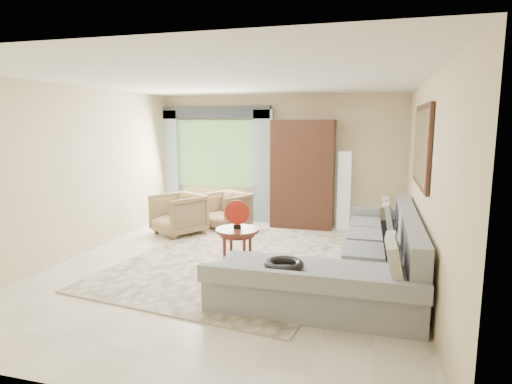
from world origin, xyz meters
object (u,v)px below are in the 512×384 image
(armchair_left, at_px, (178,214))
(armoire, at_px, (303,174))
(tv_screen, at_px, (385,233))
(armchair_right, at_px, (226,211))
(sectional_sofa, at_px, (361,263))
(potted_plant, at_px, (176,208))
(coffee_table, at_px, (238,249))
(floor_lamp, at_px, (344,190))

(armchair_left, xyz_separation_m, armoire, (2.10, 1.22, 0.68))
(armchair_left, bearing_deg, tv_screen, 6.20)
(armchair_right, bearing_deg, sectional_sofa, -14.28)
(armchair_right, bearing_deg, armoire, 49.65)
(tv_screen, bearing_deg, armchair_left, 154.04)
(tv_screen, xyz_separation_m, armchair_right, (-2.90, 2.39, -0.37))
(armchair_right, height_order, potted_plant, armchair_right)
(armchair_left, height_order, potted_plant, armchair_left)
(coffee_table, bearing_deg, armoire, 81.12)
(potted_plant, bearing_deg, floor_lamp, 4.79)
(floor_lamp, bearing_deg, armoire, -175.71)
(armoire, bearing_deg, sectional_sofa, -66.94)
(armchair_right, distance_m, floor_lamp, 2.33)
(armoire, distance_m, floor_lamp, 0.86)
(armchair_right, height_order, floor_lamp, floor_lamp)
(armoire, bearing_deg, armchair_left, -149.86)
(tv_screen, distance_m, armchair_left, 4.02)
(tv_screen, bearing_deg, potted_plant, 146.42)
(armchair_right, distance_m, potted_plant, 1.29)
(tv_screen, distance_m, potted_plant, 4.99)
(sectional_sofa, relative_size, armchair_left, 4.20)
(sectional_sofa, height_order, potted_plant, sectional_sofa)
(sectional_sofa, distance_m, armoire, 3.24)
(coffee_table, distance_m, floor_lamp, 3.17)
(armchair_left, height_order, floor_lamp, floor_lamp)
(armchair_left, bearing_deg, floor_lamp, 55.97)
(coffee_table, height_order, armchair_right, armchair_right)
(armchair_left, xyz_separation_m, armchair_right, (0.70, 0.64, -0.02))
(coffee_table, xyz_separation_m, armoire, (0.44, 2.82, 0.73))
(armchair_right, xyz_separation_m, floor_lamp, (2.20, 0.64, 0.40))
(tv_screen, bearing_deg, armoire, 116.74)
(tv_screen, relative_size, armchair_right, 0.95)
(coffee_table, relative_size, floor_lamp, 0.40)
(floor_lamp, bearing_deg, armchair_right, -163.67)
(tv_screen, xyz_separation_m, floor_lamp, (-0.70, 3.04, 0.03))
(sectional_sofa, bearing_deg, coffee_table, 177.47)
(armchair_left, bearing_deg, sectional_sofa, 5.51)
(potted_plant, distance_m, armoire, 2.76)
(sectional_sofa, height_order, coffee_table, sectional_sofa)
(armchair_left, relative_size, potted_plant, 1.56)
(floor_lamp, bearing_deg, sectional_sofa, -81.67)
(armchair_left, height_order, armoire, armoire)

